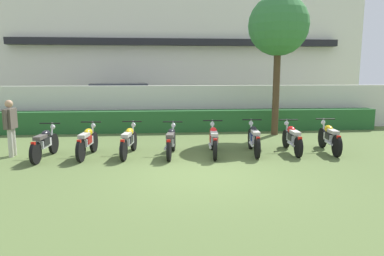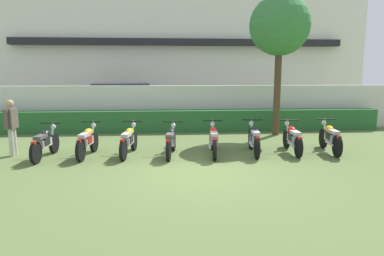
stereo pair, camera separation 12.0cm
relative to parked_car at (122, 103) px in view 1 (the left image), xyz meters
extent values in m
plane|color=#566B38|center=(2.83, -9.25, -0.94)|extent=(60.00, 60.00, 0.00)
cube|color=silver|center=(2.83, 5.37, 2.74)|extent=(21.35, 6.00, 7.35)
cube|color=black|center=(2.83, 2.12, 3.11)|extent=(17.94, 0.50, 0.36)
cube|color=silver|center=(2.83, -2.35, -0.01)|extent=(20.29, 0.30, 1.86)
cube|color=#28602D|center=(2.83, -3.05, -0.50)|extent=(16.23, 0.70, 0.88)
cube|color=#9EA3A8|center=(0.05, 0.01, -0.20)|extent=(4.71, 2.45, 1.00)
cube|color=#2D333D|center=(-0.15, -0.02, 0.63)|extent=(2.91, 2.06, 0.65)
cylinder|color=black|center=(1.48, 1.14, -0.60)|extent=(0.70, 0.31, 0.68)
cylinder|color=black|center=(1.74, -0.69, -0.60)|extent=(0.70, 0.31, 0.68)
cylinder|color=black|center=(-1.64, 0.71, -0.60)|extent=(0.70, 0.31, 0.68)
cylinder|color=black|center=(-1.38, -1.13, -0.60)|extent=(0.70, 0.31, 0.68)
cylinder|color=#4C3823|center=(6.33, -4.18, 0.75)|extent=(0.26, 0.26, 3.37)
sphere|color=#387A3D|center=(6.33, -4.18, 3.22)|extent=(2.26, 2.26, 2.26)
cylinder|color=black|center=(-1.33, -6.73, -0.63)|extent=(0.13, 0.61, 0.61)
cylinder|color=black|center=(-1.42, -7.99, -0.63)|extent=(0.13, 0.61, 0.61)
cube|color=silver|center=(-1.38, -7.41, -0.48)|extent=(0.24, 0.61, 0.22)
ellipsoid|color=black|center=(-1.37, -7.24, -0.25)|extent=(0.25, 0.45, 0.22)
cube|color=#4C4742|center=(-1.39, -7.64, -0.27)|extent=(0.24, 0.53, 0.10)
cube|color=red|center=(-1.43, -8.09, -0.35)|extent=(0.11, 0.09, 0.08)
cylinder|color=silver|center=(-1.33, -6.82, -0.31)|extent=(0.07, 0.23, 0.65)
cylinder|color=black|center=(-1.34, -6.91, 0.01)|extent=(0.60, 0.08, 0.04)
sphere|color=silver|center=(-1.33, -6.71, -0.13)|extent=(0.14, 0.14, 0.14)
cylinder|color=silver|center=(-1.52, -7.65, -0.61)|extent=(0.11, 0.55, 0.07)
cube|color=black|center=(-1.38, -7.46, -0.43)|extent=(0.27, 0.38, 0.20)
cylinder|color=black|center=(-0.16, -6.63, -0.62)|extent=(0.15, 0.63, 0.63)
cylinder|color=black|center=(-0.28, -7.85, -0.62)|extent=(0.15, 0.63, 0.63)
cube|color=silver|center=(-0.23, -7.29, -0.47)|extent=(0.26, 0.62, 0.22)
ellipsoid|color=yellow|center=(-0.21, -7.12, -0.24)|extent=(0.26, 0.46, 0.22)
cube|color=#B2ADA3|center=(-0.25, -7.52, -0.26)|extent=(0.25, 0.54, 0.10)
cube|color=red|center=(-0.29, -7.95, -0.34)|extent=(0.11, 0.09, 0.08)
cylinder|color=silver|center=(-0.17, -6.72, -0.30)|extent=(0.07, 0.23, 0.65)
cylinder|color=black|center=(-0.18, -6.81, 0.02)|extent=(0.60, 0.10, 0.04)
sphere|color=silver|center=(-0.16, -6.61, -0.12)|extent=(0.14, 0.14, 0.14)
cylinder|color=silver|center=(-0.37, -7.53, -0.60)|extent=(0.12, 0.55, 0.07)
cube|color=#A51414|center=(-0.23, -7.34, -0.42)|extent=(0.27, 0.38, 0.20)
cylinder|color=black|center=(1.04, -6.52, -0.64)|extent=(0.17, 0.60, 0.60)
cylinder|color=black|center=(0.87, -7.83, -0.64)|extent=(0.17, 0.60, 0.60)
cube|color=silver|center=(0.95, -7.22, -0.49)|extent=(0.28, 0.62, 0.22)
ellipsoid|color=yellow|center=(0.97, -7.06, -0.26)|extent=(0.28, 0.47, 0.22)
cube|color=#B2ADA3|center=(0.92, -7.45, -0.28)|extent=(0.27, 0.54, 0.10)
cube|color=red|center=(0.85, -7.93, -0.36)|extent=(0.11, 0.09, 0.08)
cylinder|color=silver|center=(1.03, -6.61, -0.32)|extent=(0.08, 0.23, 0.65)
cylinder|color=black|center=(1.02, -6.70, 0.00)|extent=(0.60, 0.12, 0.04)
sphere|color=silver|center=(1.05, -6.50, -0.14)|extent=(0.14, 0.14, 0.14)
cylinder|color=silver|center=(0.80, -7.46, -0.62)|extent=(0.14, 0.55, 0.07)
cube|color=black|center=(0.94, -7.27, -0.44)|extent=(0.29, 0.39, 0.20)
cylinder|color=black|center=(2.27, -6.70, -0.64)|extent=(0.17, 0.60, 0.60)
cylinder|color=black|center=(2.11, -7.96, -0.64)|extent=(0.17, 0.60, 0.60)
cube|color=silver|center=(2.19, -7.38, -0.49)|extent=(0.28, 0.62, 0.22)
ellipsoid|color=black|center=(2.21, -7.21, -0.26)|extent=(0.27, 0.46, 0.22)
cube|color=#4C4742|center=(2.16, -7.61, -0.28)|extent=(0.27, 0.54, 0.10)
cube|color=red|center=(2.10, -8.06, -0.36)|extent=(0.11, 0.09, 0.08)
cylinder|color=silver|center=(2.26, -6.79, -0.32)|extent=(0.08, 0.23, 0.65)
cylinder|color=black|center=(2.25, -6.88, 0.00)|extent=(0.60, 0.11, 0.04)
sphere|color=silver|center=(2.28, -6.68, -0.14)|extent=(0.14, 0.14, 0.14)
cylinder|color=silver|center=(2.04, -7.61, -0.62)|extent=(0.14, 0.55, 0.07)
cube|color=black|center=(2.18, -7.43, -0.44)|extent=(0.28, 0.39, 0.20)
cylinder|color=black|center=(3.50, -6.63, -0.62)|extent=(0.14, 0.63, 0.62)
cylinder|color=black|center=(3.38, -7.97, -0.62)|extent=(0.14, 0.63, 0.62)
cube|color=silver|center=(3.44, -7.35, -0.47)|extent=(0.25, 0.62, 0.22)
ellipsoid|color=red|center=(3.45, -7.18, -0.24)|extent=(0.26, 0.46, 0.22)
cube|color=#B2ADA3|center=(3.42, -7.58, -0.26)|extent=(0.25, 0.54, 0.10)
cube|color=red|center=(3.37, -8.07, -0.34)|extent=(0.11, 0.09, 0.08)
cylinder|color=silver|center=(3.49, -6.72, -0.30)|extent=(0.07, 0.23, 0.65)
cylinder|color=black|center=(3.49, -6.81, 0.02)|extent=(0.60, 0.09, 0.04)
sphere|color=silver|center=(3.50, -6.61, -0.12)|extent=(0.14, 0.14, 0.14)
cylinder|color=silver|center=(3.30, -7.59, -0.60)|extent=(0.12, 0.55, 0.07)
cube|color=#A51414|center=(3.43, -7.40, -0.42)|extent=(0.27, 0.38, 0.20)
cylinder|color=black|center=(4.74, -6.61, -0.62)|extent=(0.16, 0.64, 0.64)
cylinder|color=black|center=(4.60, -7.89, -0.62)|extent=(0.16, 0.64, 0.64)
cube|color=silver|center=(4.67, -7.30, -0.47)|extent=(0.26, 0.62, 0.22)
ellipsoid|color=black|center=(4.69, -7.13, -0.24)|extent=(0.27, 0.46, 0.22)
cube|color=#B2ADA3|center=(4.64, -7.53, -0.26)|extent=(0.26, 0.54, 0.10)
cube|color=red|center=(4.59, -7.99, -0.34)|extent=(0.11, 0.09, 0.08)
cylinder|color=silver|center=(4.73, -6.70, -0.30)|extent=(0.07, 0.23, 0.65)
cylinder|color=black|center=(4.72, -6.79, 0.02)|extent=(0.60, 0.10, 0.04)
sphere|color=silver|center=(4.75, -6.59, -0.12)|extent=(0.14, 0.14, 0.14)
cylinder|color=silver|center=(4.52, -7.53, -0.60)|extent=(0.13, 0.55, 0.07)
cube|color=navy|center=(4.66, -7.35, -0.42)|extent=(0.28, 0.38, 0.20)
cylinder|color=black|center=(5.92, -6.57, -0.64)|extent=(0.14, 0.60, 0.59)
cylinder|color=black|center=(5.82, -7.85, -0.64)|extent=(0.14, 0.60, 0.59)
cube|color=silver|center=(5.87, -7.26, -0.49)|extent=(0.25, 0.61, 0.22)
ellipsoid|color=red|center=(5.88, -7.09, -0.26)|extent=(0.25, 0.46, 0.22)
cube|color=beige|center=(5.85, -7.49, -0.28)|extent=(0.24, 0.53, 0.10)
cube|color=red|center=(5.81, -7.95, -0.36)|extent=(0.11, 0.09, 0.08)
cylinder|color=silver|center=(5.91, -6.66, -0.32)|extent=(0.07, 0.23, 0.65)
cylinder|color=black|center=(5.90, -6.75, 0.00)|extent=(0.60, 0.08, 0.04)
sphere|color=silver|center=(5.92, -6.55, -0.14)|extent=(0.14, 0.14, 0.14)
cylinder|color=silver|center=(5.73, -7.50, -0.62)|extent=(0.11, 0.55, 0.07)
cube|color=black|center=(5.86, -7.31, -0.44)|extent=(0.27, 0.38, 0.20)
cylinder|color=black|center=(7.11, -6.63, -0.62)|extent=(0.17, 0.64, 0.64)
cylinder|color=black|center=(6.94, -7.90, -0.62)|extent=(0.17, 0.64, 0.64)
cube|color=silver|center=(7.02, -7.32, -0.47)|extent=(0.28, 0.62, 0.22)
ellipsoid|color=yellow|center=(7.04, -7.15, -0.24)|extent=(0.28, 0.47, 0.22)
cube|color=#B2ADA3|center=(6.99, -7.55, -0.26)|extent=(0.27, 0.54, 0.10)
cube|color=red|center=(6.93, -8.00, -0.34)|extent=(0.11, 0.09, 0.08)
cylinder|color=silver|center=(7.10, -6.72, -0.30)|extent=(0.08, 0.23, 0.65)
cylinder|color=black|center=(7.09, -6.81, 0.02)|extent=(0.60, 0.11, 0.04)
sphere|color=silver|center=(7.11, -6.61, -0.12)|extent=(0.14, 0.14, 0.14)
cylinder|color=silver|center=(6.87, -7.55, -0.60)|extent=(0.14, 0.55, 0.07)
cube|color=black|center=(7.01, -7.37, -0.42)|extent=(0.29, 0.39, 0.20)
cylinder|color=beige|center=(-2.41, -6.89, -0.53)|extent=(0.13, 0.13, 0.81)
cylinder|color=beige|center=(-2.41, -7.10, -0.53)|extent=(0.13, 0.13, 0.81)
cube|color=brown|center=(-2.41, -6.99, 0.17)|extent=(0.22, 0.48, 0.58)
cylinder|color=brown|center=(-2.41, -6.71, 0.18)|extent=(0.09, 0.09, 0.55)
cylinder|color=brown|center=(-2.41, -7.28, 0.18)|extent=(0.09, 0.09, 0.55)
sphere|color=tan|center=(-2.41, -6.99, 0.60)|extent=(0.22, 0.22, 0.22)
camera|label=1|loc=(1.92, -17.31, 1.48)|focal=32.60mm
camera|label=2|loc=(2.04, -17.32, 1.48)|focal=32.60mm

